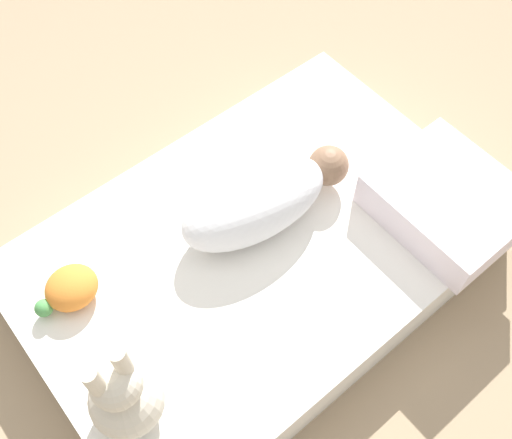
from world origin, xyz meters
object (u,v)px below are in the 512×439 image
swaddled_baby (261,199)px  pillow (448,202)px  turtle_plush (70,289)px  bunny_plush (124,396)px

swaddled_baby → pillow: size_ratio=1.36×
swaddled_baby → turtle_plush: 0.49m
swaddled_baby → pillow: 0.46m
bunny_plush → swaddled_baby: bearing=-158.7°
turtle_plush → pillow: bearing=154.9°
pillow → turtle_plush: bearing=-25.1°
pillow → bunny_plush: (0.88, -0.08, 0.05)m
swaddled_baby → bunny_plush: bearing=-151.4°
pillow → turtle_plush: pillow is taller
bunny_plush → turtle_plush: 0.32m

